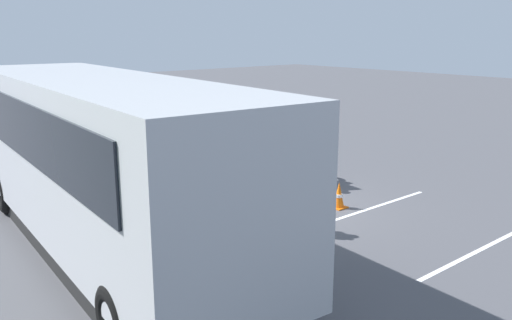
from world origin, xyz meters
The scene contains 12 objects.
ground_plane centered at (0.00, 0.00, 0.00)m, with size 80.00×80.00×0.00m, color #4C4C51.
tour_bus centered at (0.07, 4.02, 1.64)m, with size 9.78×3.26×3.25m.
spectator_far_left centered at (-1.03, 1.09, 1.04)m, with size 0.57×0.34×1.73m.
spectator_left centered at (-0.17, 1.35, 1.00)m, with size 0.58×0.34×1.69m.
spectator_centre centered at (1.04, 1.11, 1.04)m, with size 0.58×0.35×1.75m.
parked_motorcycle_silver centered at (0.54, 1.82, 0.48)m, with size 2.04×0.63×0.99m.
stunt_motorcycle centered at (1.17, -1.76, 1.01)m, with size 1.84×1.14×1.73m.
traffic_cone centered at (-1.12, -1.21, 0.30)m, with size 0.34×0.34×0.63m.
bay_line_a centered at (-4.54, -1.43, 0.00)m, with size 0.11×4.22×0.01m.
bay_line_b centered at (-1.64, -1.43, 0.00)m, with size 0.11×4.75×0.01m.
bay_line_c centered at (1.25, -1.43, 0.00)m, with size 0.10×3.88×0.01m.
bay_line_d centered at (4.14, -1.43, 0.00)m, with size 0.10×3.59×0.01m.
Camera 1 is at (-9.08, 8.05, 4.05)m, focal length 37.76 mm.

